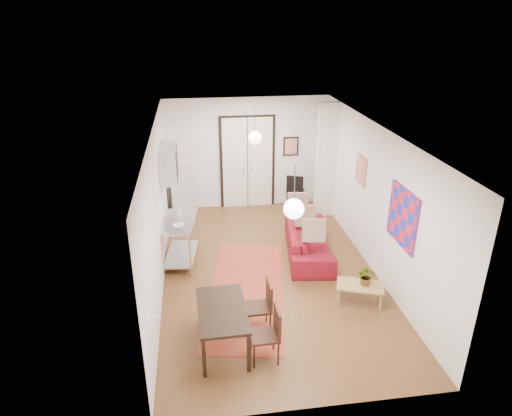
{
  "coord_description": "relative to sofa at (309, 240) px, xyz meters",
  "views": [
    {
      "loc": [
        -1.38,
        -7.86,
        4.87
      ],
      "look_at": [
        -0.21,
        0.39,
        1.25
      ],
      "focal_mm": 32.0,
      "sensor_mm": 36.0,
      "label": 1
    }
  ],
  "objects": [
    {
      "name": "ceiling",
      "position": [
        -0.97,
        -0.62,
        2.57
      ],
      "size": [
        4.2,
        7.0,
        0.02
      ],
      "primitive_type": "cube",
      "color": "white",
      "rests_on": "wall_back"
    },
    {
      "name": "wall_cabinet",
      "position": [
        -2.89,
        0.88,
        1.57
      ],
      "size": [
        0.35,
        1.0,
        0.7
      ],
      "primitive_type": "cube",
      "color": "silver",
      "rests_on": "wall_left"
    },
    {
      "name": "stub_partition",
      "position": [
        0.88,
        1.93,
        1.12
      ],
      "size": [
        0.5,
        0.1,
        2.9
      ],
      "primitive_type": "cube",
      "color": "white",
      "rests_on": "floor"
    },
    {
      "name": "wall_right",
      "position": [
        1.13,
        -0.62,
        1.12
      ],
      "size": [
        0.02,
        7.0,
        2.9
      ],
      "primitive_type": "cube",
      "color": "white",
      "rests_on": "floor"
    },
    {
      "name": "sofa",
      "position": [
        0.0,
        0.0,
        0.0
      ],
      "size": [
        2.35,
        1.19,
        0.66
      ],
      "primitive_type": "imported",
      "rotation": [
        0.0,
        0.0,
        1.43
      ],
      "color": "maroon",
      "rests_on": "floor"
    },
    {
      "name": "wall_front",
      "position": [
        -0.97,
        -4.12,
        1.12
      ],
      "size": [
        4.2,
        0.02,
        2.9
      ],
      "primitive_type": "cube",
      "color": "white",
      "rests_on": "floor"
    },
    {
      "name": "dining_chair_far",
      "position": [
        -1.46,
        -3.0,
        0.18
      ],
      "size": [
        0.43,
        0.6,
        0.88
      ],
      "rotation": [
        0.0,
        0.0,
        -1.55
      ],
      "color": "#3B2112",
      "rests_on": "floor"
    },
    {
      "name": "double_doors",
      "position": [
        -0.97,
        2.84,
        0.87
      ],
      "size": [
        1.44,
        0.06,
        2.5
      ],
      "primitive_type": "cube",
      "color": "white",
      "rests_on": "wall_back"
    },
    {
      "name": "potted_plant",
      "position": [
        0.57,
        -1.89,
        0.21
      ],
      "size": [
        0.39,
        0.37,
        0.35
      ],
      "primitive_type": "imported",
      "rotation": [
        0.0,
        0.0,
        -0.35
      ],
      "color": "#295B2B",
      "rests_on": "coffee_table"
    },
    {
      "name": "kilim_rug",
      "position": [
        -1.51,
        -1.24,
        -0.32
      ],
      "size": [
        1.96,
        3.79,
        0.01
      ],
      "primitive_type": "cube",
      "rotation": [
        0.0,
        0.0,
        -0.17
      ],
      "color": "#BE4C2F",
      "rests_on": "floor"
    },
    {
      "name": "poster_back",
      "position": [
        0.18,
        2.85,
        1.27
      ],
      "size": [
        0.4,
        0.03,
        0.5
      ],
      "primitive_type": "cube",
      "color": "red",
      "rests_on": "wall_back"
    },
    {
      "name": "print_left",
      "position": [
        -3.04,
        1.38,
        1.62
      ],
      "size": [
        0.03,
        0.44,
        0.54
      ],
      "primitive_type": "cube",
      "color": "olive",
      "rests_on": "wall_left"
    },
    {
      "name": "kitchen_counter",
      "position": [
        -2.72,
        0.02,
        0.3
      ],
      "size": [
        0.79,
        1.32,
        0.95
      ],
      "rotation": [
        0.0,
        0.0,
        -0.14
      ],
      "color": "#BBBDC0",
      "rests_on": "floor"
    },
    {
      "name": "painting_abstract",
      "position": [
        1.11,
        0.18,
        1.47
      ],
      "size": [
        0.05,
        0.5,
        0.6
      ],
      "primitive_type": "cube",
      "color": "beige",
      "rests_on": "wall_right"
    },
    {
      "name": "dining_chair_near",
      "position": [
        -1.46,
        -2.3,
        0.18
      ],
      "size": [
        0.43,
        0.6,
        0.88
      ],
      "rotation": [
        0.0,
        0.0,
        -1.55
      ],
      "color": "#3B2112",
      "rests_on": "floor"
    },
    {
      "name": "pendant_front",
      "position": [
        -0.97,
        -2.62,
        1.92
      ],
      "size": [
        0.3,
        0.3,
        0.8
      ],
      "color": "white",
      "rests_on": "ceiling"
    },
    {
      "name": "bowl",
      "position": [
        -2.72,
        -0.28,
        0.65
      ],
      "size": [
        0.27,
        0.27,
        0.06
      ],
      "primitive_type": "imported",
      "rotation": [
        0.0,
        0.0,
        -0.26
      ],
      "color": "silver",
      "rests_on": "kitchen_counter"
    },
    {
      "name": "soap_bottle",
      "position": [
        -2.72,
        0.27,
        0.73
      ],
      "size": [
        0.11,
        0.11,
        0.2
      ],
      "primitive_type": "imported",
      "rotation": [
        0.0,
        0.0,
        -0.26
      ],
      "color": "#52A4B2",
      "rests_on": "kitchen_counter"
    },
    {
      "name": "pendant_back",
      "position": [
        -0.97,
        1.38,
        1.92
      ],
      "size": [
        0.3,
        0.3,
        0.8
      ],
      "color": "white",
      "rests_on": "ceiling"
    },
    {
      "name": "dining_table",
      "position": [
        -2.06,
        -2.73,
        0.3
      ],
      "size": [
        0.76,
        1.3,
        0.71
      ],
      "rotation": [
        0.0,
        0.0,
        0.02
      ],
      "color": "black",
      "rests_on": "floor"
    },
    {
      "name": "wall_left",
      "position": [
        -3.07,
        -0.62,
        1.12
      ],
      "size": [
        0.02,
        7.0,
        2.9
      ],
      "primitive_type": "cube",
      "color": "white",
      "rests_on": "floor"
    },
    {
      "name": "coffee_table",
      "position": [
        0.47,
        -1.89,
        -0.01
      ],
      "size": [
        0.92,
        0.71,
        0.36
      ],
      "rotation": [
        0.0,
        0.0,
        -0.35
      ],
      "color": "tan",
      "rests_on": "floor"
    },
    {
      "name": "black_side_chair",
      "position": [
        0.27,
        2.62,
        0.23
      ],
      "size": [
        0.56,
        0.57,
        0.95
      ],
      "rotation": [
        0.0,
        0.0,
        2.79
      ],
      "color": "black",
      "rests_on": "floor"
    },
    {
      "name": "floor",
      "position": [
        -0.97,
        -0.62,
        -0.33
      ],
      "size": [
        7.0,
        7.0,
        0.0
      ],
      "primitive_type": "plane",
      "color": "brown",
      "rests_on": "ground"
    },
    {
      "name": "painting_popart",
      "position": [
        1.11,
        -1.87,
        1.32
      ],
      "size": [
        0.05,
        1.0,
        1.0
      ],
      "primitive_type": "cube",
      "color": "red",
      "rests_on": "wall_right"
    },
    {
      "name": "wall_back",
      "position": [
        -0.97,
        2.88,
        1.12
      ],
      "size": [
        4.2,
        0.02,
        2.9
      ],
      "primitive_type": "cube",
      "color": "white",
      "rests_on": "floor"
    },
    {
      "name": "fridge",
      "position": [
        -2.72,
        2.41,
        0.4
      ],
      "size": [
        0.58,
        0.58,
        1.47
      ],
      "primitive_type": "cube",
      "rotation": [
        0.0,
        0.0,
        0.14
      ],
      "color": "silver",
      "rests_on": "floor"
    }
  ]
}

